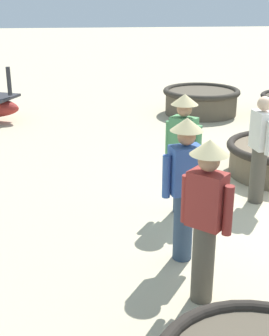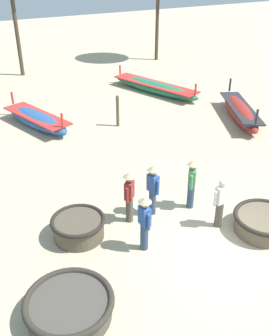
{
  "view_description": "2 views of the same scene",
  "coord_description": "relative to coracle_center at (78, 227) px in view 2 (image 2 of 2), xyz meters",
  "views": [
    {
      "loc": [
        -5.93,
        3.42,
        2.87
      ],
      "look_at": [
        -0.99,
        2.86,
        1.02
      ],
      "focal_mm": 50.0,
      "sensor_mm": 36.0,
      "label": 1
    },
    {
      "loc": [
        -6.17,
        -6.23,
        7.25
      ],
      "look_at": [
        -1.25,
        3.63,
        0.94
      ],
      "focal_mm": 42.0,
      "sensor_mm": 36.0,
      "label": 2
    }
  ],
  "objects": [
    {
      "name": "fisherman_standing_right",
      "position": [
        3.82,
        -1.37,
        0.5
      ],
      "size": [
        0.53,
        0.25,
        1.57
      ],
      "color": "#4C473D",
      "rests_on": "ground"
    },
    {
      "name": "coracle_center",
      "position": [
        0.0,
        0.0,
        0.0
      ],
      "size": [
        1.54,
        1.54,
        0.61
      ],
      "color": "brown",
      "rests_on": "ground"
    },
    {
      "name": "fisherman_crouching",
      "position": [
        3.62,
        -0.2,
        0.63
      ],
      "size": [
        0.39,
        0.43,
        1.67
      ],
      "color": "#2D425B",
      "rests_on": "ground"
    },
    {
      "name": "long_boat_green_hull",
      "position": [
        7.98,
        9.91,
        -0.02
      ],
      "size": [
        3.12,
        5.74,
        1.06
      ],
      "color": "#237551",
      "rests_on": "ground"
    },
    {
      "name": "ground_plane",
      "position": [
        3.68,
        -2.3,
        -0.33
      ],
      "size": [
        80.0,
        80.0,
        0.0
      ],
      "primitive_type": "plane",
      "color": "#C6B793"
    },
    {
      "name": "long_boat_ochre_hull",
      "position": [
        0.92,
        8.19,
        0.01
      ],
      "size": [
        2.41,
        4.3,
        1.17
      ],
      "color": "#285693",
      "rests_on": "ground"
    },
    {
      "name": "coracle_upturned",
      "position": [
        -1.11,
        -2.54,
        -0.04
      ],
      "size": [
        2.02,
        2.02,
        0.54
      ],
      "color": "#4C473F",
      "rests_on": "ground"
    },
    {
      "name": "fisherman_with_hat",
      "position": [
        1.6,
        0.01,
        0.63
      ],
      "size": [
        0.39,
        0.41,
        1.67
      ],
      "color": "#4C473D",
      "rests_on": "ground"
    },
    {
      "name": "fisherman_by_coracle",
      "position": [
        2.39,
        0.04,
        0.63
      ],
      "size": [
        0.36,
        0.52,
        1.67
      ],
      "color": "#2D425B",
      "rests_on": "ground"
    },
    {
      "name": "fisherman_hauling",
      "position": [
        1.42,
        -1.28,
        0.63
      ],
      "size": [
        0.36,
        0.53,
        1.67
      ],
      "color": "#2D425B",
      "rests_on": "ground"
    },
    {
      "name": "coracle_beside_post",
      "position": [
        4.85,
        -2.14,
        -0.03
      ],
      "size": [
        1.78,
        1.78,
        0.56
      ],
      "color": "brown",
      "rests_on": "ground"
    },
    {
      "name": "mooring_post_shoreline",
      "position": [
        4.22,
        6.61,
        0.38
      ],
      "size": [
        0.14,
        0.14,
        1.43
      ],
      "primitive_type": "cylinder",
      "color": "brown",
      "rests_on": "ground"
    },
    {
      "name": "long_boat_blue_hull",
      "position": [
        9.68,
        4.73,
        0.05
      ],
      "size": [
        2.7,
        4.61,
        1.33
      ],
      "color": "maroon",
      "rests_on": "ground"
    }
  ]
}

